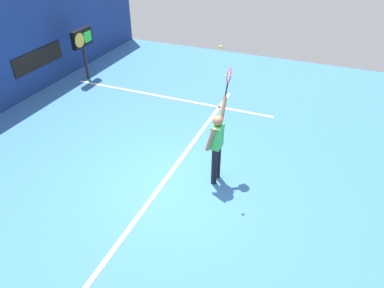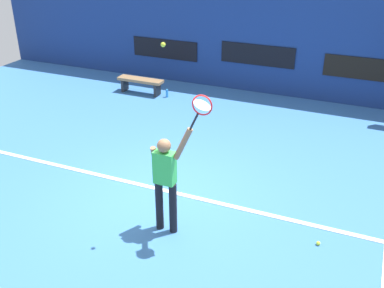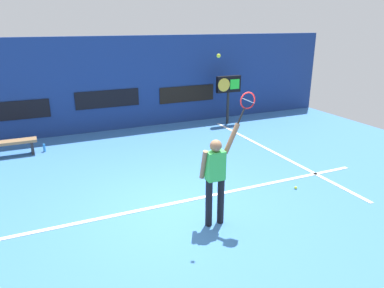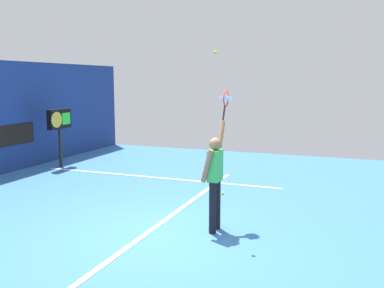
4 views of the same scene
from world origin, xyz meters
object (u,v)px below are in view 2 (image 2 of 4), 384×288
at_px(tennis_player, 166,178).
at_px(court_bench, 141,82).
at_px(tennis_racket, 201,107).
at_px(spare_ball, 318,243).
at_px(water_bottle, 167,93).
at_px(tennis_ball, 163,45).

bearing_deg(tennis_player, court_bench, 122.52).
xyz_separation_m(tennis_racket, court_bench, (-4.23, 5.69, -1.97)).
relative_size(court_bench, spare_ball, 20.59).
distance_m(tennis_player, water_bottle, 6.38).
height_order(tennis_player, court_bench, tennis_player).
bearing_deg(tennis_ball, tennis_player, -137.21).
relative_size(tennis_ball, water_bottle, 0.28).
distance_m(court_bench, spare_ball, 7.92).
height_order(tennis_player, tennis_ball, tennis_ball).
bearing_deg(tennis_player, water_bottle, 115.86).
bearing_deg(tennis_player, spare_ball, 13.45).
xyz_separation_m(water_bottle, spare_ball, (5.17, -5.11, -0.09)).
relative_size(tennis_player, tennis_racket, 3.16).
height_order(tennis_player, tennis_racket, tennis_racket).
relative_size(tennis_player, tennis_ball, 28.78).
distance_m(tennis_player, spare_ball, 2.67).
bearing_deg(spare_ball, water_bottle, 135.36).
bearing_deg(water_bottle, tennis_player, -64.14).
relative_size(tennis_player, court_bench, 1.40).
bearing_deg(water_bottle, tennis_racket, -59.46).
xyz_separation_m(tennis_racket, water_bottle, (-3.36, 5.69, -2.19)).
relative_size(tennis_ball, court_bench, 0.05).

